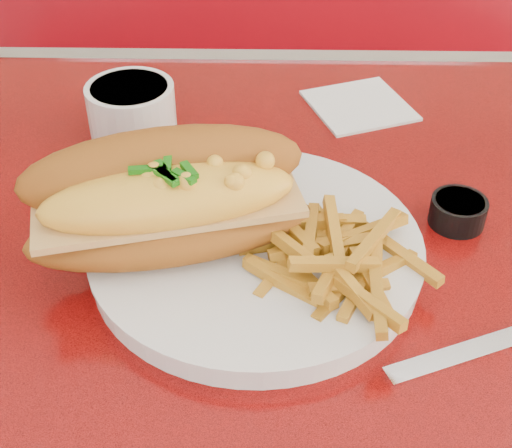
{
  "coord_description": "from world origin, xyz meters",
  "views": [
    {
      "loc": [
        -0.01,
        -0.46,
        1.18
      ],
      "look_at": [
        -0.02,
        0.0,
        0.81
      ],
      "focal_mm": 50.0,
      "sensor_mm": 36.0,
      "label": 1
    }
  ],
  "objects_px": {
    "diner_table": "(277,380)",
    "mac_hoagie": "(167,199)",
    "gravy_ramekin": "(131,107)",
    "booth_bench_far": "(274,177)",
    "sauce_cup_right": "(458,210)",
    "dinner_plate": "(256,250)",
    "fork": "(282,281)"
  },
  "relations": [
    {
      "from": "diner_table",
      "to": "mac_hoagie",
      "type": "height_order",
      "value": "mac_hoagie"
    },
    {
      "from": "mac_hoagie",
      "to": "gravy_ramekin",
      "type": "height_order",
      "value": "mac_hoagie"
    },
    {
      "from": "booth_bench_far",
      "to": "mac_hoagie",
      "type": "bearing_deg",
      "value": -96.65
    },
    {
      "from": "booth_bench_far",
      "to": "sauce_cup_right",
      "type": "xyz_separation_m",
      "value": [
        0.16,
        -0.75,
        0.5
      ]
    },
    {
      "from": "booth_bench_far",
      "to": "gravy_ramekin",
      "type": "relative_size",
      "value": 9.81
    },
    {
      "from": "diner_table",
      "to": "dinner_plate",
      "type": "distance_m",
      "value": 0.17
    },
    {
      "from": "mac_hoagie",
      "to": "fork",
      "type": "distance_m",
      "value": 0.11
    },
    {
      "from": "sauce_cup_right",
      "to": "mac_hoagie",
      "type": "bearing_deg",
      "value": -167.94
    },
    {
      "from": "diner_table",
      "to": "dinner_plate",
      "type": "bearing_deg",
      "value": 174.67
    },
    {
      "from": "mac_hoagie",
      "to": "sauce_cup_right",
      "type": "xyz_separation_m",
      "value": [
        0.26,
        0.05,
        -0.05
      ]
    },
    {
      "from": "dinner_plate",
      "to": "booth_bench_far",
      "type": "bearing_deg",
      "value": 88.46
    },
    {
      "from": "booth_bench_far",
      "to": "diner_table",
      "type": "bearing_deg",
      "value": -90.0
    },
    {
      "from": "booth_bench_far",
      "to": "mac_hoagie",
      "type": "distance_m",
      "value": 0.98
    },
    {
      "from": "diner_table",
      "to": "fork",
      "type": "relative_size",
      "value": 8.01
    },
    {
      "from": "dinner_plate",
      "to": "mac_hoagie",
      "type": "bearing_deg",
      "value": 179.58
    },
    {
      "from": "diner_table",
      "to": "gravy_ramekin",
      "type": "xyz_separation_m",
      "value": [
        -0.16,
        0.22,
        0.19
      ]
    },
    {
      "from": "dinner_plate",
      "to": "gravy_ramekin",
      "type": "height_order",
      "value": "gravy_ramekin"
    },
    {
      "from": "booth_bench_far",
      "to": "fork",
      "type": "height_order",
      "value": "booth_bench_far"
    },
    {
      "from": "mac_hoagie",
      "to": "fork",
      "type": "relative_size",
      "value": 1.69
    },
    {
      "from": "diner_table",
      "to": "gravy_ramekin",
      "type": "relative_size",
      "value": 10.05
    },
    {
      "from": "diner_table",
      "to": "dinner_plate",
      "type": "relative_size",
      "value": 3.64
    },
    {
      "from": "diner_table",
      "to": "booth_bench_far",
      "type": "distance_m",
      "value": 0.87
    },
    {
      "from": "fork",
      "to": "gravy_ramekin",
      "type": "height_order",
      "value": "gravy_ramekin"
    },
    {
      "from": "dinner_plate",
      "to": "mac_hoagie",
      "type": "height_order",
      "value": "mac_hoagie"
    },
    {
      "from": "diner_table",
      "to": "gravy_ramekin",
      "type": "distance_m",
      "value": 0.33
    },
    {
      "from": "mac_hoagie",
      "to": "gravy_ramekin",
      "type": "relative_size",
      "value": 2.12
    },
    {
      "from": "diner_table",
      "to": "fork",
      "type": "height_order",
      "value": "fork"
    },
    {
      "from": "gravy_ramekin",
      "to": "sauce_cup_right",
      "type": "relative_size",
      "value": 2.02
    },
    {
      "from": "fork",
      "to": "diner_table",
      "type": "bearing_deg",
      "value": -22.5
    },
    {
      "from": "booth_bench_far",
      "to": "fork",
      "type": "relative_size",
      "value": 7.81
    },
    {
      "from": "mac_hoagie",
      "to": "sauce_cup_right",
      "type": "bearing_deg",
      "value": -2.04
    },
    {
      "from": "dinner_plate",
      "to": "mac_hoagie",
      "type": "distance_m",
      "value": 0.09
    }
  ]
}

